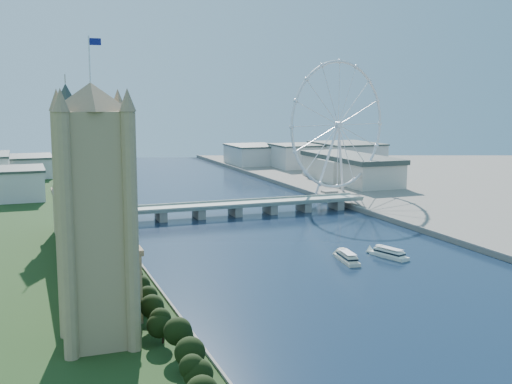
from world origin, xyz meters
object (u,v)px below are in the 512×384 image
london_eye (338,125)px  tour_boat_near (347,262)px  victoria_tower (95,207)px  tour_boat_far (389,257)px

london_eye → tour_boat_near: 249.90m
victoria_tower → london_eye: bearing=49.6°
victoria_tower → tour_boat_near: size_ratio=3.89×
victoria_tower → london_eye: london_eye is taller
tour_boat_near → tour_boat_far: bearing=8.5°
victoria_tower → tour_boat_near: 179.57m
london_eye → victoria_tower: bearing=-130.4°
victoria_tower → tour_boat_far: (177.22, 84.36, -54.49)m
victoria_tower → tour_boat_far: bearing=25.5°
tour_boat_near → tour_boat_far: (28.18, 0.30, 0.00)m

